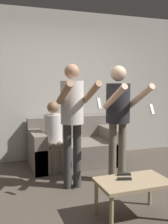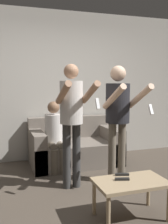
% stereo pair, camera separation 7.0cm
% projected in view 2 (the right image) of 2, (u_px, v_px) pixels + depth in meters
% --- Properties ---
extents(ground_plane, '(14.00, 14.00, 0.00)m').
position_uv_depth(ground_plane, '(101.00, 205.00, 3.03)').
color(ground_plane, '#4C4238').
extents(wall_back, '(6.40, 0.06, 2.70)m').
position_uv_depth(wall_back, '(59.00, 86.00, 4.84)').
color(wall_back, '#B7B2A8').
rests_on(wall_back, ground_plane).
extents(couch, '(1.52, 0.88, 0.79)m').
position_uv_depth(couch, '(75.00, 148.00, 4.57)').
color(couch, slate).
rests_on(couch, ground_plane).
extents(person_standing_left, '(0.42, 0.70, 1.65)m').
position_uv_depth(person_standing_left, '(72.00, 112.00, 3.42)').
color(person_standing_left, '#383838').
rests_on(person_standing_left, ground_plane).
extents(person_standing_right, '(0.45, 0.75, 1.64)m').
position_uv_depth(person_standing_right, '(118.00, 110.00, 3.63)').
color(person_standing_right, '#6B6051').
rests_on(person_standing_right, ground_plane).
extents(person_seated, '(0.29, 0.52, 1.11)m').
position_uv_depth(person_seated, '(55.00, 133.00, 4.22)').
color(person_seated, '#6B6051').
rests_on(person_seated, ground_plane).
extents(coffee_table, '(0.75, 0.46, 0.41)m').
position_uv_depth(coffee_table, '(131.00, 185.00, 2.71)').
color(coffee_table, tan).
rests_on(coffee_table, ground_plane).
extents(remote_near, '(0.15, 0.07, 0.02)m').
position_uv_depth(remote_near, '(122.00, 179.00, 2.72)').
color(remote_near, black).
rests_on(remote_near, coffee_table).
extents(remote_far, '(0.15, 0.08, 0.02)m').
position_uv_depth(remote_far, '(122.00, 174.00, 2.85)').
color(remote_far, black).
rests_on(remote_far, coffee_table).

